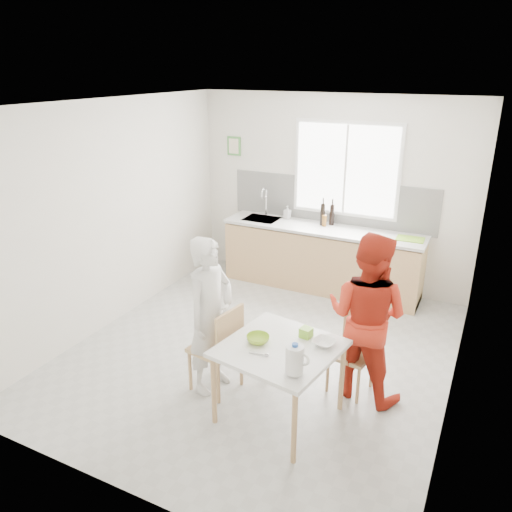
{
  "coord_description": "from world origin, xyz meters",
  "views": [
    {
      "loc": [
        2.12,
        -4.41,
        3.04
      ],
      "look_at": [
        -0.17,
        0.2,
        1.06
      ],
      "focal_mm": 35.0,
      "sensor_mm": 36.0,
      "label": 1
    }
  ],
  "objects": [
    {
      "name": "wine_bottle_b",
      "position": [
        0.07,
        2.12,
        1.07
      ],
      "size": [
        0.07,
        0.07,
        0.3
      ],
      "primitive_type": "cylinder",
      "color": "black",
      "rests_on": "kitchen_counter"
    },
    {
      "name": "room_shell",
      "position": [
        0.0,
        0.0,
        1.64
      ],
      "size": [
        4.5,
        4.5,
        4.5
      ],
      "color": "silver",
      "rests_on": "ground"
    },
    {
      "name": "backsplash",
      "position": [
        0.0,
        2.24,
        1.23
      ],
      "size": [
        3.0,
        0.02,
        0.65
      ],
      "primitive_type": "cube",
      "color": "white",
      "rests_on": "room_shell"
    },
    {
      "name": "dining_table",
      "position": [
        0.62,
        -0.92,
        0.66
      ],
      "size": [
        1.09,
        1.09,
        0.73
      ],
      "rotation": [
        0.0,
        0.0,
        -0.16
      ],
      "color": "white",
      "rests_on": "ground"
    },
    {
      "name": "chair_left",
      "position": [
        -0.05,
        -0.81,
        0.5
      ],
      "size": [
        0.48,
        0.48,
        0.91
      ],
      "rotation": [
        0.0,
        0.0,
        -1.73
      ],
      "color": "tan",
      "rests_on": "ground"
    },
    {
      "name": "window",
      "position": [
        0.2,
        2.23,
        1.7
      ],
      "size": [
        1.5,
        0.06,
        1.3
      ],
      "color": "white",
      "rests_on": "room_shell"
    },
    {
      "name": "jar_amber",
      "position": [
        -0.0,
        2.01,
        1.0
      ],
      "size": [
        0.06,
        0.06,
        0.16
      ],
      "primitive_type": "cylinder",
      "color": "brown",
      "rests_on": "kitchen_counter"
    },
    {
      "name": "bowl_green",
      "position": [
        0.41,
        -0.94,
        0.76
      ],
      "size": [
        0.24,
        0.24,
        0.06
      ],
      "primitive_type": "imported",
      "rotation": [
        0.0,
        0.0,
        -0.16
      ],
      "color": "#9BCB2E",
      "rests_on": "dining_table"
    },
    {
      "name": "wine_bottle_a",
      "position": [
        -0.04,
        2.04,
        1.08
      ],
      "size": [
        0.07,
        0.07,
        0.32
      ],
      "primitive_type": "cylinder",
      "color": "black",
      "rests_on": "kitchen_counter"
    },
    {
      "name": "cutting_board",
      "position": [
        1.19,
        1.97,
        0.93
      ],
      "size": [
        0.36,
        0.27,
        0.01
      ],
      "primitive_type": "cube",
      "rotation": [
        0.0,
        0.0,
        0.04
      ],
      "color": "#88C82E",
      "rests_on": "kitchen_counter"
    },
    {
      "name": "green_box",
      "position": [
        0.76,
        -0.66,
        0.78
      ],
      "size": [
        0.11,
        0.11,
        0.09
      ],
      "primitive_type": "cube",
      "rotation": [
        0.0,
        0.0,
        -0.16
      ],
      "color": "#82C72E",
      "rests_on": "dining_table"
    },
    {
      "name": "spoon",
      "position": [
        0.5,
        -1.12,
        0.74
      ],
      "size": [
        0.16,
        0.04,
        0.01
      ],
      "primitive_type": "cylinder",
      "rotation": [
        0.0,
        1.57,
        0.19
      ],
      "color": "#A5A5AA",
      "rests_on": "dining_table"
    },
    {
      "name": "soap_bottle",
      "position": [
        -0.61,
        2.13,
        1.02
      ],
      "size": [
        0.1,
        0.1,
        0.19
      ],
      "primitive_type": "imported",
      "rotation": [
        0.0,
        0.0,
        -0.18
      ],
      "color": "#999999",
      "rests_on": "kitchen_counter"
    },
    {
      "name": "kitchen_counter",
      "position": [
        -0.0,
        1.95,
        0.42
      ],
      "size": [
        2.84,
        0.64,
        1.37
      ],
      "color": "tan",
      "rests_on": "ground"
    },
    {
      "name": "ground",
      "position": [
        0.0,
        0.0,
        0.0
      ],
      "size": [
        4.5,
        4.5,
        0.0
      ],
      "primitive_type": "plane",
      "color": "#B7B7B2",
      "rests_on": "ground"
    },
    {
      "name": "milk_jug",
      "position": [
        0.89,
        -1.25,
        0.87
      ],
      "size": [
        0.2,
        0.15,
        0.26
      ],
      "rotation": [
        0.0,
        0.0,
        -0.16
      ],
      "color": "white",
      "rests_on": "dining_table"
    },
    {
      "name": "person_white",
      "position": [
        -0.16,
        -0.79,
        0.79
      ],
      "size": [
        0.47,
        0.63,
        1.58
      ],
      "primitive_type": "imported",
      "rotation": [
        0.0,
        0.0,
        1.41
      ],
      "color": "white",
      "rests_on": "ground"
    },
    {
      "name": "person_red",
      "position": [
        1.2,
        -0.22,
        0.83
      ],
      "size": [
        0.9,
        0.75,
        1.66
      ],
      "primitive_type": "imported",
      "rotation": [
        0.0,
        0.0,
        2.98
      ],
      "color": "red",
      "rests_on": "ground"
    },
    {
      "name": "chair_far",
      "position": [
        1.1,
        -0.18,
        0.45
      ],
      "size": [
        0.43,
        0.43,
        0.82
      ],
      "rotation": [
        0.0,
        0.0,
        -0.16
      ],
      "color": "tan",
      "rests_on": "ground"
    },
    {
      "name": "bowl_white",
      "position": [
        0.95,
        -0.72,
        0.76
      ],
      "size": [
        0.23,
        0.23,
        0.05
      ],
      "primitive_type": "imported",
      "rotation": [
        0.0,
        0.0,
        -0.16
      ],
      "color": "white",
      "rests_on": "dining_table"
    },
    {
      "name": "picture_frame",
      "position": [
        -1.55,
        2.23,
        1.9
      ],
      "size": [
        0.22,
        0.03,
        0.28
      ],
      "color": "#4A9342",
      "rests_on": "room_shell"
    }
  ]
}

